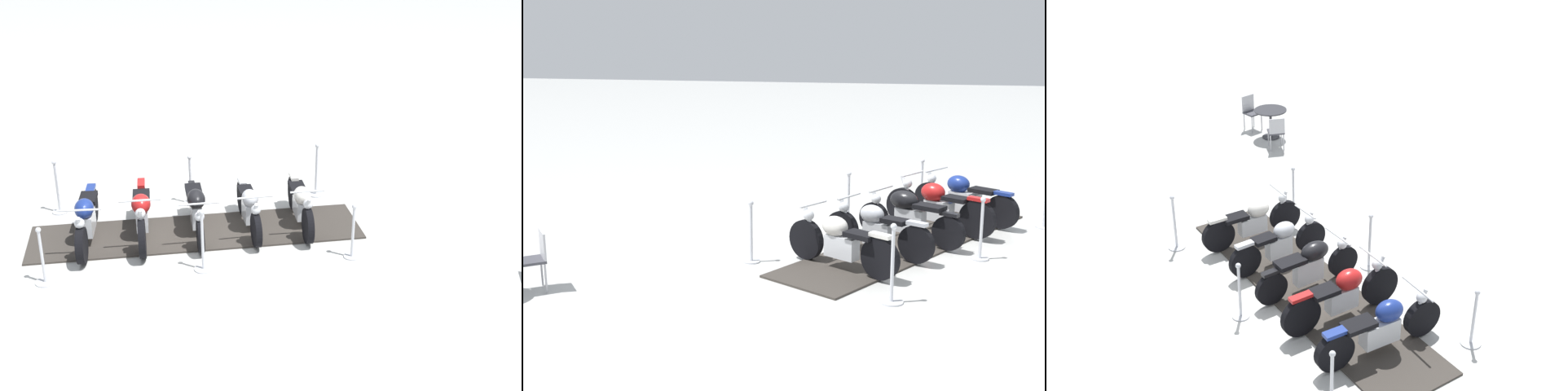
# 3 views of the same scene
# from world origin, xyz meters

# --- Properties ---
(ground_plane) EXTENTS (80.00, 80.00, 0.00)m
(ground_plane) POSITION_xyz_m (0.00, 0.00, 0.00)
(ground_plane) COLOR silver
(display_platform) EXTENTS (4.33, 6.10, 0.04)m
(display_platform) POSITION_xyz_m (0.00, 0.00, 0.02)
(display_platform) COLOR #38332D
(display_platform) RESTS_ON ground_plane
(motorcycle_navy) EXTENTS (1.99, 1.38, 0.95)m
(motorcycle_navy) POSITION_xyz_m (0.96, 1.75, 0.49)
(motorcycle_navy) COLOR black
(motorcycle_navy) RESTS_ON display_platform
(motorcycle_maroon) EXTENTS (2.03, 1.27, 1.02)m
(motorcycle_maroon) POSITION_xyz_m (0.46, 0.88, 0.52)
(motorcycle_maroon) COLOR black
(motorcycle_maroon) RESTS_ON display_platform
(motorcycle_black) EXTENTS (1.91, 1.20, 0.91)m
(motorcycle_black) POSITION_xyz_m (-0.04, 0.02, 0.53)
(motorcycle_black) COLOR black
(motorcycle_black) RESTS_ON display_platform
(motorcycle_chrome) EXTENTS (1.90, 1.11, 0.93)m
(motorcycle_chrome) POSITION_xyz_m (-0.52, -0.85, 0.48)
(motorcycle_chrome) COLOR black
(motorcycle_chrome) RESTS_ON display_platform
(motorcycle_cream) EXTENTS (1.89, 1.21, 0.97)m
(motorcycle_cream) POSITION_xyz_m (-1.01, -1.71, 0.48)
(motorcycle_cream) COLOR black
(motorcycle_cream) RESTS_ON display_platform
(stanchion_right_rear) EXTENTS (0.28, 0.28, 1.04)m
(stanchion_right_rear) POSITION_xyz_m (-2.48, -1.61, 0.38)
(stanchion_right_rear) COLOR silver
(stanchion_right_rear) RESTS_ON ground_plane
(stanchion_left_rear) EXTENTS (0.34, 0.34, 1.15)m
(stanchion_left_rear) POSITION_xyz_m (-0.12, -2.96, 0.37)
(stanchion_left_rear) COLOR silver
(stanchion_left_rear) RESTS_ON ground_plane
(stanchion_left_mid) EXTENTS (0.30, 0.30, 1.06)m
(stanchion_left_mid) POSITION_xyz_m (1.18, -0.67, 0.37)
(stanchion_left_mid) COLOR silver
(stanchion_left_mid) RESTS_ON ground_plane
(stanchion_left_front) EXTENTS (0.30, 0.30, 1.12)m
(stanchion_left_front) POSITION_xyz_m (2.48, 1.61, 0.39)
(stanchion_left_front) COLOR silver
(stanchion_left_front) RESTS_ON ground_plane
(stanchion_right_mid) EXTENTS (0.32, 0.32, 1.13)m
(stanchion_right_mid) POSITION_xyz_m (-1.18, 0.67, 0.38)
(stanchion_right_mid) COLOR silver
(stanchion_right_mid) RESTS_ON ground_plane
(stanchion_right_front) EXTENTS (0.34, 0.34, 1.03)m
(stanchion_right_front) POSITION_xyz_m (0.12, 2.96, 0.32)
(stanchion_right_front) COLOR silver
(stanchion_right_front) RESTS_ON ground_plane
(cafe_chair_across_table) EXTENTS (0.56, 0.56, 0.88)m
(cafe_chair_across_table) POSITION_xyz_m (-5.20, -3.54, 0.51)
(cafe_chair_across_table) COLOR #B7B7BC
(cafe_chair_across_table) RESTS_ON ground_plane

